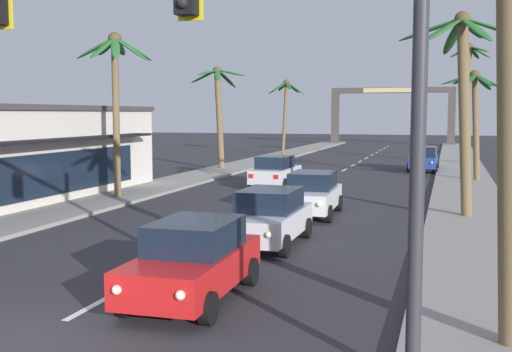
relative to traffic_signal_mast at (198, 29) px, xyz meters
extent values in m
plane|color=#2D2D33|center=(-3.17, -0.44, -5.23)|extent=(220.00, 220.00, 0.00)
cube|color=gray|center=(4.63, 19.56, -5.16)|extent=(3.20, 110.00, 0.14)
cube|color=gray|center=(-10.97, 19.56, -5.16)|extent=(3.20, 110.00, 0.14)
cube|color=silver|center=(-3.17, 1.94, -5.23)|extent=(0.16, 2.00, 0.01)
cube|color=silver|center=(-3.17, 6.02, -5.23)|extent=(0.16, 2.00, 0.01)
cube|color=silver|center=(-3.17, 10.09, -5.23)|extent=(0.16, 2.00, 0.01)
cube|color=silver|center=(-3.17, 14.17, -5.23)|extent=(0.16, 2.00, 0.01)
cube|color=silver|center=(-3.17, 18.25, -5.23)|extent=(0.16, 2.00, 0.01)
cube|color=silver|center=(-3.17, 22.32, -5.23)|extent=(0.16, 2.00, 0.01)
cube|color=silver|center=(-3.17, 26.40, -5.23)|extent=(0.16, 2.00, 0.01)
cube|color=silver|center=(-3.17, 30.48, -5.23)|extent=(0.16, 2.00, 0.01)
cube|color=silver|center=(-3.17, 34.55, -5.23)|extent=(0.16, 2.00, 0.01)
cube|color=silver|center=(-3.17, 38.63, -5.23)|extent=(0.16, 2.00, 0.01)
cube|color=silver|center=(-3.17, 42.71, -5.23)|extent=(0.16, 2.00, 0.01)
cube|color=silver|center=(-3.17, 46.78, -5.23)|extent=(0.16, 2.00, 0.01)
cube|color=silver|center=(-3.17, 50.86, -5.23)|extent=(0.16, 2.00, 0.01)
cube|color=silver|center=(-3.17, 54.93, -5.23)|extent=(0.16, 2.00, 0.01)
cube|color=silver|center=(-3.17, 59.01, -5.23)|extent=(0.16, 2.00, 0.01)
cube|color=silver|center=(-3.17, 63.09, -5.23)|extent=(0.16, 2.00, 0.01)
cube|color=silver|center=(-3.17, 67.16, -5.23)|extent=(0.16, 2.00, 0.01)
cylinder|color=#2D2D33|center=(3.32, 0.00, -1.56)|extent=(0.22, 0.22, 7.34)
sphere|color=black|center=(-0.18, -0.16, 0.37)|extent=(0.17, 0.17, 0.17)
cube|color=red|center=(-1.36, 2.93, -4.55)|extent=(1.85, 4.33, 0.72)
cube|color=black|center=(-1.36, 3.08, -3.87)|extent=(1.64, 2.23, 0.64)
cylinder|color=black|center=(-0.47, 1.53, -4.91)|extent=(0.23, 0.64, 0.64)
cylinder|color=black|center=(-2.19, 1.50, -4.91)|extent=(0.23, 0.64, 0.64)
cylinder|color=black|center=(-0.52, 4.37, -4.91)|extent=(0.23, 0.64, 0.64)
cylinder|color=black|center=(-2.25, 4.33, -4.91)|extent=(0.23, 0.64, 0.64)
sphere|color=#F9EFC6|center=(-0.69, 0.77, -4.47)|extent=(0.18, 0.18, 0.18)
sphere|color=#F9EFC6|center=(-1.93, 0.75, -4.47)|extent=(0.18, 0.18, 0.18)
cube|color=red|center=(-0.74, 5.10, -4.45)|extent=(0.24, 0.06, 0.20)
cube|color=red|center=(-2.06, 5.08, -4.45)|extent=(0.24, 0.06, 0.20)
cube|color=silver|center=(-1.35, 8.73, -4.55)|extent=(1.76, 4.30, 0.72)
cube|color=black|center=(-1.35, 8.88, -3.87)|extent=(1.60, 2.20, 0.64)
cylinder|color=black|center=(-0.49, 7.31, -4.91)|extent=(0.22, 0.64, 0.64)
cylinder|color=black|center=(-2.21, 7.31, -4.91)|extent=(0.22, 0.64, 0.64)
cylinder|color=black|center=(-0.48, 10.15, -4.91)|extent=(0.22, 0.64, 0.64)
cylinder|color=black|center=(-2.21, 10.15, -4.91)|extent=(0.22, 0.64, 0.64)
sphere|color=#F9EFC6|center=(-0.73, 6.56, -4.47)|extent=(0.18, 0.18, 0.18)
sphere|color=#F9EFC6|center=(-1.97, 6.56, -4.47)|extent=(0.18, 0.18, 0.18)
cube|color=red|center=(-0.69, 10.89, -4.45)|extent=(0.24, 0.06, 0.20)
cube|color=red|center=(-2.01, 10.89, -4.45)|extent=(0.24, 0.06, 0.20)
cube|color=silver|center=(-1.25, 14.54, -4.55)|extent=(1.91, 4.36, 0.72)
cube|color=black|center=(-1.26, 14.69, -3.87)|extent=(1.68, 2.25, 0.64)
cylinder|color=black|center=(-0.34, 13.15, -4.91)|extent=(0.24, 0.65, 0.64)
cylinder|color=black|center=(-2.07, 13.09, -4.91)|extent=(0.24, 0.65, 0.64)
cylinder|color=black|center=(-0.44, 15.98, -4.91)|extent=(0.24, 0.65, 0.64)
cylinder|color=black|center=(-2.16, 15.92, -4.91)|extent=(0.24, 0.65, 0.64)
sphere|color=#F9EFC6|center=(-0.56, 12.39, -4.47)|extent=(0.18, 0.18, 0.18)
sphere|color=#F9EFC6|center=(-1.80, 12.35, -4.47)|extent=(0.18, 0.18, 0.18)
cube|color=red|center=(-0.67, 16.72, -4.45)|extent=(0.24, 0.07, 0.20)
cube|color=red|center=(-1.99, 16.67, -4.45)|extent=(0.24, 0.07, 0.20)
cube|color=silver|center=(-5.08, 23.28, -4.55)|extent=(1.85, 4.34, 0.72)
cube|color=black|center=(-5.09, 23.13, -3.87)|extent=(1.65, 2.23, 0.64)
cylinder|color=black|center=(-5.92, 24.72, -4.91)|extent=(0.23, 0.64, 0.64)
cylinder|color=black|center=(-4.19, 24.68, -4.91)|extent=(0.23, 0.64, 0.64)
cylinder|color=black|center=(-5.98, 21.88, -4.91)|extent=(0.23, 0.64, 0.64)
cylinder|color=black|center=(-4.25, 21.84, -4.91)|extent=(0.23, 0.64, 0.64)
sphere|color=#B2B2AD|center=(-5.66, 25.46, -4.47)|extent=(0.18, 0.18, 0.18)
sphere|color=#B2B2AD|center=(-4.42, 25.44, -4.47)|extent=(0.18, 0.18, 0.18)
cube|color=red|center=(-5.79, 21.14, -4.45)|extent=(0.24, 0.07, 0.20)
cube|color=red|center=(-4.47, 21.11, -4.45)|extent=(0.24, 0.07, 0.20)
cube|color=navy|center=(2.14, 35.20, -4.55)|extent=(1.82, 4.33, 0.72)
cube|color=black|center=(2.14, 35.35, -3.87)|extent=(1.63, 2.22, 0.64)
cylinder|color=black|center=(2.98, 33.77, -4.91)|extent=(0.23, 0.64, 0.64)
cylinder|color=black|center=(1.25, 33.80, -4.91)|extent=(0.23, 0.64, 0.64)
cylinder|color=black|center=(3.02, 36.61, -4.91)|extent=(0.23, 0.64, 0.64)
cylinder|color=black|center=(1.29, 36.64, -4.91)|extent=(0.23, 0.64, 0.64)
sphere|color=#B2B2AD|center=(2.72, 33.03, -4.47)|extent=(0.18, 0.18, 0.18)
sphere|color=#B2B2AD|center=(1.48, 33.04, -4.47)|extent=(0.18, 0.18, 0.18)
cube|color=red|center=(2.83, 37.35, -4.45)|extent=(0.24, 0.06, 0.20)
cube|color=red|center=(1.51, 37.37, -4.45)|extent=(0.24, 0.06, 0.20)
cylinder|color=brown|center=(-10.71, 16.39, -1.62)|extent=(0.34, 0.31, 7.22)
ellipsoid|color=#236028|center=(-9.85, 16.34, 1.54)|extent=(1.79, 0.50, 1.20)
ellipsoid|color=#236028|center=(-10.13, 17.08, 1.61)|extent=(1.48, 1.67, 1.07)
ellipsoid|color=#236028|center=(-10.99, 17.31, 1.78)|extent=(0.97, 1.99, 0.74)
ellipsoid|color=#236028|center=(-11.45, 16.98, 1.76)|extent=(1.78, 1.52, 0.77)
ellipsoid|color=#236028|center=(-11.57, 16.21, 1.62)|extent=(1.89, 0.77, 1.05)
ellipsoid|color=#236028|center=(-10.82, 15.55, 1.55)|extent=(0.64, 1.82, 1.18)
ellipsoid|color=#236028|center=(-10.26, 15.67, 1.54)|extent=(1.25, 1.72, 1.20)
sphere|color=#4C4223|center=(-10.70, 16.39, 2.03)|extent=(0.60, 0.60, 0.60)
cylinder|color=brown|center=(-11.59, 32.24, -1.82)|extent=(0.73, 0.42, 6.85)
ellipsoid|color=#236028|center=(-10.69, 32.19, 1.47)|extent=(2.16, 0.49, 0.59)
ellipsoid|color=#236028|center=(-11.34, 33.05, 1.11)|extent=(1.20, 1.87, 1.30)
ellipsoid|color=#236028|center=(-12.06, 33.13, 1.18)|extent=(1.04, 1.98, 1.17)
ellipsoid|color=#236028|center=(-12.73, 32.25, 1.26)|extent=(2.04, 0.43, 1.00)
ellipsoid|color=#236028|center=(-12.08, 31.24, 1.47)|extent=(1.06, 2.16, 0.60)
ellipsoid|color=#236028|center=(-11.36, 31.31, 1.28)|extent=(1.15, 2.05, 0.96)
sphere|color=#4C4223|center=(-11.74, 32.24, 1.65)|extent=(0.60, 0.60, 0.60)
cylinder|color=brown|center=(-10.98, 48.08, -1.87)|extent=(0.63, 0.30, 6.73)
ellipsoid|color=#1E5123|center=(-9.97, 48.08, 1.02)|extent=(1.76, 0.40, 1.26)
ellipsoid|color=#1E5123|center=(-10.41, 48.88, 1.11)|extent=(1.19, 1.84, 1.08)
ellipsoid|color=#1E5123|center=(-11.39, 48.83, 1.22)|extent=(1.51, 1.78, 0.86)
ellipsoid|color=#1E5123|center=(-11.66, 47.95, 1.04)|extent=(1.83, 0.67, 1.22)
ellipsoid|color=#1E5123|center=(-11.20, 47.24, 1.17)|extent=(1.17, 1.90, 0.97)
ellipsoid|color=#1E5123|center=(-10.42, 47.22, 1.22)|extent=(1.17, 1.94, 0.87)
sphere|color=#4C4223|center=(-10.81, 48.08, 1.54)|extent=(0.60, 0.60, 0.60)
cylinder|color=brown|center=(4.66, 1.76, -0.95)|extent=(0.76, 0.41, 8.57)
cylinder|color=brown|center=(4.28, 15.41, -1.59)|extent=(0.78, 0.41, 7.31)
ellipsoid|color=#236028|center=(5.24, 15.25, 1.72)|extent=(2.39, 0.73, 1.01)
ellipsoid|color=#236028|center=(4.48, 16.56, 1.92)|extent=(1.17, 2.45, 0.63)
ellipsoid|color=#236028|center=(3.78, 16.47, 1.61)|extent=(1.02, 2.30, 1.22)
ellipsoid|color=#236028|center=(2.94, 15.70, 1.82)|extent=(2.44, 0.98, 0.82)
ellipsoid|color=#236028|center=(3.37, 14.56, 1.62)|extent=(1.78, 2.01, 1.20)
ellipsoid|color=#236028|center=(4.56, 14.40, 1.62)|extent=(1.32, 2.24, 1.21)
sphere|color=#4C4223|center=(4.09, 15.41, 2.11)|extent=(0.60, 0.60, 0.60)
cylinder|color=brown|center=(5.21, 29.06, -2.21)|extent=(0.65, 0.35, 6.06)
ellipsoid|color=#1E5123|center=(5.90, 29.08, 0.45)|extent=(1.76, 0.44, 1.05)
ellipsoid|color=#1E5123|center=(5.53, 29.78, 0.50)|extent=(1.31, 1.71, 0.97)
ellipsoid|color=#1E5123|center=(4.47, 29.78, 0.68)|extent=(1.51, 1.72, 0.62)
ellipsoid|color=#1E5123|center=(4.14, 28.96, 0.64)|extent=(1.91, 0.59, 0.69)
ellipsoid|color=#1E5123|center=(4.80, 28.19, 0.59)|extent=(0.92, 1.89, 0.78)
ellipsoid|color=#1E5123|center=(5.50, 28.30, 0.53)|extent=(1.26, 1.77, 0.90)
sphere|color=#4C4223|center=(5.06, 29.06, 0.87)|extent=(0.60, 0.60, 0.60)
cylinder|color=brown|center=(4.97, 42.71, -0.75)|extent=(0.61, 0.41, 8.98)
ellipsoid|color=#1E5123|center=(5.86, 42.72, 3.37)|extent=(1.65, 0.43, 1.06)
ellipsoid|color=#1E5123|center=(5.45, 43.42, 3.41)|extent=(1.13, 1.68, 0.98)
ellipsoid|color=#1E5123|center=(4.72, 43.44, 3.42)|extent=(1.10, 1.70, 0.96)
ellipsoid|color=#1E5123|center=(4.37, 43.16, 3.47)|extent=(1.68, 1.27, 0.86)
ellipsoid|color=#1E5123|center=(4.34, 42.36, 3.41)|extent=(1.69, 1.09, 0.99)
ellipsoid|color=#1E5123|center=(4.74, 41.88, 3.63)|extent=(1.05, 1.83, 0.56)
ellipsoid|color=#1E5123|center=(5.76, 42.18, 3.55)|extent=(1.66, 1.40, 0.71)
sphere|color=#4C4223|center=(5.07, 42.71, 3.79)|extent=(0.60, 0.60, 0.60)
cube|color=black|center=(-11.71, 9.85, -2.39)|extent=(1.00, 22.14, 0.12)
cube|color=#423D38|center=(-10.33, 71.75, -2.00)|extent=(0.90, 0.90, 6.47)
cube|color=#423D38|center=(3.99, 71.75, -2.00)|extent=(0.90, 0.90, 6.47)
cube|color=#423D38|center=(-3.17, 71.75, 1.59)|extent=(15.22, 0.60, 0.70)
cube|color=tan|center=(-3.17, 71.43, 1.59)|extent=(7.16, 0.08, 0.56)
camera|label=1|loc=(3.74, -9.16, -1.29)|focal=44.24mm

